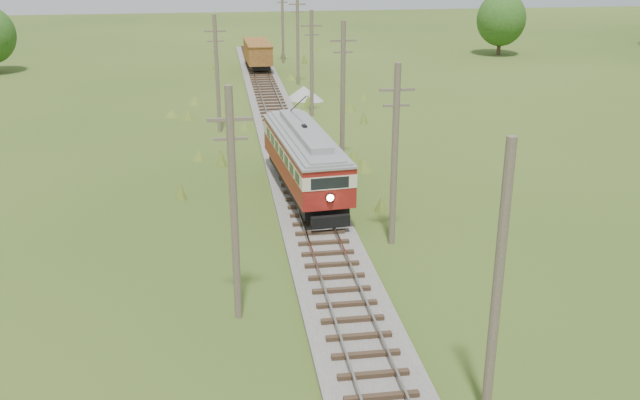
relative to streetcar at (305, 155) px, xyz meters
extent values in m
cube|color=#605B54|center=(0.00, 9.19, -2.39)|extent=(3.60, 96.00, 0.25)
cube|color=#726659|center=(-0.72, 9.19, -2.03)|extent=(0.08, 96.00, 0.17)
cube|color=#726659|center=(0.72, 9.19, -2.03)|extent=(0.08, 96.00, 0.17)
cube|color=#2D2116|center=(0.00, 9.19, -2.19)|extent=(2.40, 96.00, 0.16)
cube|color=black|center=(0.00, 0.00, -1.53)|extent=(3.16, 10.66, 0.43)
cube|color=maroon|center=(0.00, 0.00, -0.58)|extent=(3.64, 11.61, 1.05)
cube|color=beige|center=(0.00, 0.00, 0.28)|extent=(3.67, 11.67, 0.67)
cube|color=black|center=(0.00, 0.00, 0.28)|extent=(3.65, 11.16, 0.52)
cube|color=maroon|center=(0.00, 0.00, 0.76)|extent=(3.64, 11.61, 0.29)
cube|color=gray|center=(0.00, 0.00, 1.07)|extent=(3.70, 11.73, 0.36)
cube|color=gray|center=(0.00, 0.00, 1.39)|extent=(1.93, 8.64, 0.38)
sphere|color=#FFF2BF|center=(0.50, -5.77, -0.43)|extent=(0.34, 0.34, 0.34)
cylinder|color=black|center=(-0.15, 1.71, 2.47)|extent=(0.44, 4.42, 1.84)
cylinder|color=black|center=(-0.34, -4.36, -1.58)|extent=(0.18, 0.77, 0.76)
cylinder|color=black|center=(1.08, -4.24, -1.58)|extent=(0.18, 0.77, 0.76)
cylinder|color=black|center=(-1.08, 4.25, -1.58)|extent=(0.18, 0.77, 0.76)
cylinder|color=black|center=(0.34, 4.37, -1.58)|extent=(0.18, 0.77, 0.76)
cube|color=black|center=(0.00, 40.34, -1.62)|extent=(2.17, 6.94, 0.48)
cube|color=brown|center=(0.00, 40.34, -0.43)|extent=(2.69, 7.71, 1.91)
cube|color=brown|center=(0.00, 40.34, 0.58)|extent=(2.74, 7.87, 0.11)
cylinder|color=black|center=(-0.66, 38.03, -1.57)|extent=(0.14, 0.77, 0.77)
cylinder|color=black|center=(0.78, 38.07, -1.57)|extent=(0.14, 0.77, 0.77)
cylinder|color=black|center=(-0.78, 42.62, -1.57)|extent=(0.14, 0.77, 0.77)
cylinder|color=black|center=(0.66, 42.66, -1.57)|extent=(0.14, 0.77, 0.77)
cone|color=gray|center=(3.14, 25.70, -1.93)|extent=(3.14, 3.14, 1.18)
cone|color=gray|center=(3.92, 24.72, -2.17)|extent=(1.77, 1.77, 0.69)
cylinder|color=brown|center=(3.10, -19.81, 1.88)|extent=(0.30, 0.30, 8.80)
cylinder|color=brown|center=(3.30, -6.81, 1.78)|extent=(0.30, 0.30, 8.60)
cube|color=brown|center=(3.30, -6.81, 4.88)|extent=(1.60, 0.12, 0.12)
cube|color=brown|center=(3.30, -6.81, 4.18)|extent=(1.20, 0.10, 0.10)
cylinder|color=brown|center=(3.20, 6.19, 1.98)|extent=(0.30, 0.30, 9.00)
cube|color=brown|center=(3.20, 6.19, 5.28)|extent=(1.60, 0.12, 0.12)
cube|color=brown|center=(3.20, 6.19, 4.58)|extent=(1.20, 0.10, 0.10)
cylinder|color=brown|center=(3.00, 19.19, 1.68)|extent=(0.30, 0.30, 8.40)
cube|color=brown|center=(3.00, 19.19, 4.68)|extent=(1.60, 0.12, 0.12)
cube|color=brown|center=(3.00, 19.19, 3.98)|extent=(1.20, 0.10, 0.10)
cylinder|color=brown|center=(3.40, 32.19, 1.93)|extent=(0.30, 0.30, 8.90)
cube|color=brown|center=(3.40, 32.19, 5.18)|extent=(1.60, 0.12, 0.12)
cube|color=brown|center=(3.40, 32.19, 4.48)|extent=(1.20, 0.10, 0.10)
cylinder|color=brown|center=(3.20, 45.19, 1.83)|extent=(0.30, 0.30, 8.70)
cube|color=brown|center=(3.20, 45.19, 4.28)|extent=(1.20, 0.10, 0.10)
cylinder|color=brown|center=(-4.20, -12.81, 1.98)|extent=(0.30, 0.30, 9.00)
cube|color=brown|center=(-4.20, -12.81, 5.28)|extent=(1.60, 0.12, 0.12)
cube|color=brown|center=(-4.20, -12.81, 4.58)|extent=(1.20, 0.10, 0.10)
cylinder|color=brown|center=(-4.50, 15.19, 1.78)|extent=(0.30, 0.30, 8.60)
cube|color=brown|center=(-4.50, 15.19, 4.88)|extent=(1.60, 0.12, 0.12)
cube|color=brown|center=(-4.50, 15.19, 4.18)|extent=(1.20, 0.10, 0.10)
cylinder|color=#38281C|center=(30.00, 47.19, -1.26)|extent=(0.50, 0.50, 2.52)
ellipsoid|color=#264A16|center=(30.00, 47.19, 1.82)|extent=(5.88, 5.88, 6.47)
camera|label=1|loc=(-4.61, -37.17, 11.27)|focal=40.00mm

